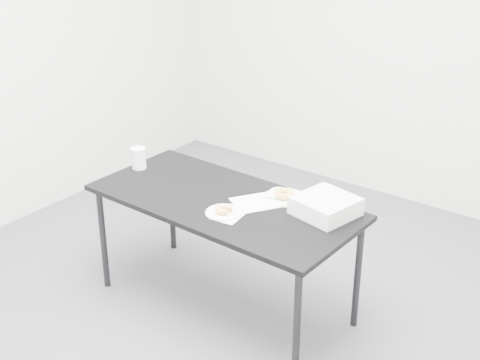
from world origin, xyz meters
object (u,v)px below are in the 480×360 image
Objects in this scene: table at (224,208)px; coffee_cup at (139,158)px; pen at (274,199)px; donut_near at (224,209)px; bakery_box at (326,206)px; donut_far at (284,194)px; scorecard at (257,202)px; plate_far at (284,197)px; plate_near at (224,213)px.

coffee_cup is (-0.70, 0.04, 0.12)m from table.
donut_near is at bearing -124.33° from pen.
bakery_box is at bearing 6.93° from coffee_cup.
table is 0.35m from donut_far.
scorecard is 2.36× the size of donut_far.
bakery_box is (1.25, 0.15, -0.02)m from coffee_cup.
donut_near is 0.39× the size of plate_far.
coffee_cup is (-0.87, -0.05, 0.07)m from scorecard.
bakery_box is at bearing 20.85° from table.
scorecard is at bearing -123.03° from donut_far.
plate_far is at bearing 89.29° from scorecard.
pen is 0.42× the size of bakery_box.
scorecard is 0.91× the size of bakery_box.
pen is at bearing -114.77° from donut_far.
plate_near is 0.69× the size of bakery_box.
plate_near reaches higher than scorecard.
coffee_cup is at bearing -169.12° from plate_far.
pen is 0.32m from plate_near.
donut_near is 0.55m from bakery_box.
plate_near is (-0.13, -0.30, -0.00)m from pen.
plate_near is 1.51× the size of coffee_cup.
table is at bearing -139.16° from donut_far.
coffee_cup reaches higher than bakery_box.
donut_near is at bearing -113.84° from plate_far.
donut_far is (0.26, 0.23, 0.08)m from table.
scorecard is 0.88m from coffee_cup.
donut_far is 0.29m from bakery_box.
donut_near reaches higher than pen.
scorecard is 2.81× the size of donut_near.
pen is 0.07m from plate_far.
donut_near is 0.83m from coffee_cup.
donut_far reaches higher than pen.
donut_far reaches higher than table.
scorecard is at bearing 72.74° from donut_near.
plate_far is at bearing 10.88° from coffee_cup.
table is 13.79× the size of donut_far.
coffee_cup is at bearing 168.03° from donut_near.
plate_near is at bearing -74.94° from scorecard.
donut_far reaches higher than donut_near.
table is at bearing 128.16° from plate_near.
bakery_box reaches higher than scorecard.
plate_near is (-0.07, -0.22, 0.00)m from scorecard.
donut_near is at bearing -132.32° from bakery_box.
bakery_box is (0.44, 0.32, 0.04)m from plate_near.
table is 0.71m from coffee_cup.
coffee_cup is (-0.96, -0.19, 0.06)m from plate_far.
pen reaches higher than plate_far.
plate_far reaches higher than scorecard.
scorecard is 1.32× the size of plate_near.
plate_far is at bearing 42.38° from table.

